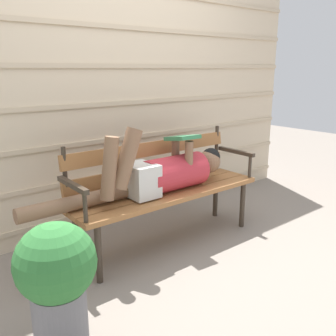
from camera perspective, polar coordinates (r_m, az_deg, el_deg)
name	(u,v)px	position (r m, az deg, el deg)	size (l,w,h in m)	color
ground_plane	(178,248)	(2.93, 1.49, -12.24)	(12.00, 12.00, 0.00)	gray
house_siding	(120,85)	(3.23, -7.43, 12.68)	(4.25, 0.08, 2.44)	beige
park_bench	(163,183)	(2.88, -0.81, -2.36)	(1.60, 0.43, 0.85)	#9E6638
reclining_person	(161,172)	(2.76, -1.06, -0.68)	(1.66, 0.27, 0.54)	#B72D38
potted_plant	(57,278)	(1.92, -16.80, -15.95)	(0.39, 0.39, 0.66)	slate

